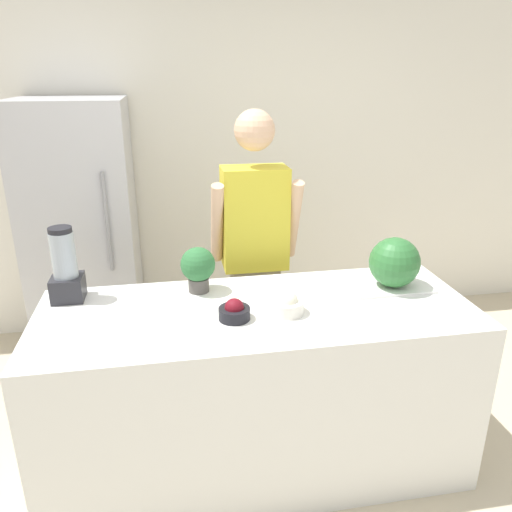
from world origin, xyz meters
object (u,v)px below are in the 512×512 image
bowl_cherries (234,311)px  potted_plant (198,267)px  bowl_cream (287,304)px  blender (65,269)px  refrigerator (84,235)px  person (255,254)px  watermelon (394,262)px

bowl_cherries → potted_plant: size_ratio=0.61×
bowl_cherries → bowl_cream: (0.25, 0.02, 0.01)m
bowl_cherries → potted_plant: (-0.14, 0.33, 0.09)m
blender → potted_plant: 0.64m
bowl_cream → refrigerator: bearing=128.2°
bowl_cherries → blender: 0.86m
refrigerator → blender: size_ratio=4.87×
refrigerator → bowl_cherries: bearing=-59.0°
person → bowl_cream: bearing=-88.4°
watermelon → bowl_cherries: size_ratio=1.79×
bowl_cream → blender: bearing=161.9°
refrigerator → bowl_cherries: (0.85, -1.42, 0.04)m
bowl_cream → potted_plant: bearing=140.5°
person → bowl_cherries: size_ratio=12.31×
bowl_cream → watermelon: bearing=16.5°
refrigerator → bowl_cherries: 1.65m
refrigerator → potted_plant: 1.30m
refrigerator → person: 1.26m
bowl_cream → potted_plant: size_ratio=0.68×
person → bowl_cherries: bearing=-106.7°
refrigerator → bowl_cream: 1.78m
refrigerator → person: bearing=-31.3°
bowl_cherries → bowl_cream: bowl_cream is taller
refrigerator → person: size_ratio=1.02×
blender → potted_plant: (0.63, -0.02, -0.03)m
bowl_cherries → potted_plant: 0.37m
watermelon → potted_plant: 1.00m
refrigerator → blender: bearing=-85.7°
bowl_cream → potted_plant: 0.51m
refrigerator → potted_plant: refrigerator is taller
refrigerator → blender: (0.08, -1.07, 0.16)m
person → blender: 1.09m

